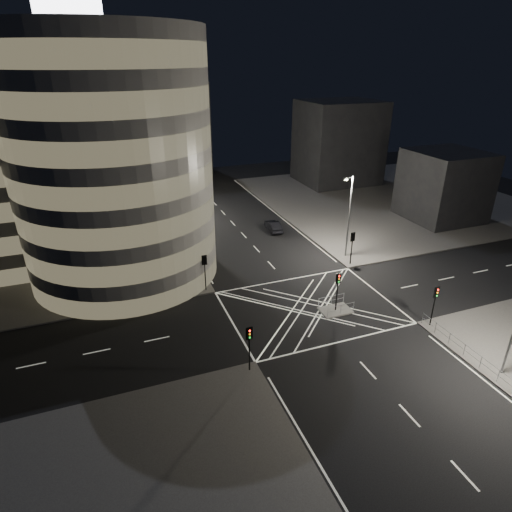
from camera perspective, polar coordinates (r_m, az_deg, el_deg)
name	(u,v)px	position (r m, az deg, el deg)	size (l,w,h in m)	color
ground	(310,307)	(42.87, 7.20, -6.78)	(120.00, 120.00, 0.00)	black
sidewalk_far_left	(17,245)	(64.05, -29.27, 1.26)	(42.00, 42.00, 0.15)	#4A4845
sidewalk_far_right	(388,198)	(78.44, 17.19, 7.37)	(42.00, 42.00, 0.15)	#4A4845
central_island	(335,310)	(42.61, 10.54, -7.14)	(3.00, 2.00, 0.15)	slate
office_tower_curved	(65,157)	(51.69, -24.12, 12.00)	(30.00, 29.00, 27.20)	gray
office_block_rear	(62,137)	(74.90, -24.43, 14.25)	(24.00, 16.00, 22.00)	gray
building_right_far	(338,142)	(85.44, 10.89, 14.67)	(14.00, 12.00, 15.00)	black
building_right_near	(444,185)	(69.79, 23.75, 8.60)	(10.00, 10.00, 10.00)	black
building_far_end	(163,130)	(91.94, -12.29, 16.13)	(18.00, 8.00, 18.00)	black
tree_a	(183,243)	(45.12, -9.77, 1.75)	(4.25, 4.25, 7.20)	black
tree_b	(172,225)	(50.71, -11.13, 4.02)	(4.73, 4.73, 7.24)	black
tree_c	(164,211)	(56.35, -12.23, 5.90)	(4.59, 4.59, 7.00)	black
tree_d	(156,192)	(61.79, -13.22, 8.28)	(4.45, 4.45, 7.72)	black
tree_e	(151,190)	(67.88, -13.87, 8.57)	(4.48, 4.48, 6.45)	black
traffic_signal_fl	(205,266)	(44.29, -6.86, -1.34)	(0.55, 0.22, 4.00)	black
traffic_signal_nl	(249,341)	(33.07, -0.90, -11.23)	(0.55, 0.22, 4.00)	black
traffic_signal_fr	(352,242)	(50.84, 12.72, 1.79)	(0.55, 0.22, 4.00)	black
traffic_signal_nr	(435,299)	(41.43, 22.77, -5.28)	(0.55, 0.22, 4.00)	black
traffic_signal_island	(338,285)	(41.19, 10.85, -3.79)	(0.55, 0.22, 4.00)	black
street_lamp_left_near	(186,226)	(47.80, -9.31, 3.98)	(1.25, 0.25, 10.00)	slate
street_lamp_left_far	(160,184)	(64.72, -12.70, 9.31)	(1.25, 0.25, 10.00)	slate
street_lamp_right_far	(349,214)	(51.94, 12.29, 5.46)	(1.25, 0.25, 10.00)	slate
railing_near_right	(472,356)	(39.27, 26.88, -11.79)	(0.06, 11.70, 1.10)	slate
railing_island_south	(341,310)	(41.65, 11.24, -7.01)	(2.80, 0.06, 1.10)	slate
railing_island_north	(331,300)	(42.94, 10.00, -5.84)	(2.80, 0.06, 1.10)	slate
sedan	(273,226)	(60.62, 2.34, 4.02)	(1.51, 4.33, 1.43)	black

